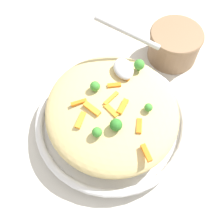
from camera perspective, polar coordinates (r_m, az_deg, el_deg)
The scene contains 20 objects.
ground_plane at distance 0.61m, azimuth -0.00°, elevation -2.86°, with size 2.40×2.40×0.00m, color beige.
serving_bowl at distance 0.59m, azimuth -0.00°, elevation -1.97°, with size 0.33×0.33×0.04m.
pasta_mound at distance 0.55m, azimuth -0.00°, elevation 0.33°, with size 0.29×0.27×0.07m, color #D1BA7A.
carrot_piece_0 at distance 0.52m, azimuth -7.01°, elevation 1.99°, with size 0.03×0.01×0.01m, color orange.
carrot_piece_1 at distance 0.51m, azimuth -0.18°, elevation 0.35°, with size 0.03×0.01×0.01m, color orange.
carrot_piece_2 at distance 0.51m, azimuth -4.25°, elevation 0.68°, with size 0.04×0.01×0.01m, color orange.
carrot_piece_3 at distance 0.48m, azimuth 7.27°, elevation -8.56°, with size 0.03×0.01×0.01m, color orange.
carrot_piece_4 at distance 0.51m, azimuth 2.28°, elevation 1.17°, with size 0.03×0.01×0.01m, color orange.
carrot_piece_5 at distance 0.56m, azimuth 2.20°, elevation 7.63°, with size 0.03×0.01×0.01m, color orange.
carrot_piece_6 at distance 0.50m, azimuth 5.75°, elevation -2.94°, with size 0.03×0.01×0.01m, color orange.
carrot_piece_7 at distance 0.51m, azimuth -6.65°, elevation -1.73°, with size 0.03×0.01×0.01m, color orange.
carrot_piece_8 at distance 0.52m, azimuth -0.37°, elevation 2.81°, with size 0.04×0.01×0.01m, color orange.
carrot_piece_9 at distance 0.54m, azimuth 0.47°, elevation 5.65°, with size 0.03×0.01×0.01m, color orange.
broccoli_floret_0 at distance 0.53m, azimuth -3.60°, elevation 5.45°, with size 0.02×0.02×0.02m.
broccoli_floret_1 at distance 0.49m, azimuth 0.86°, elevation -2.74°, with size 0.02×0.02×0.03m.
broccoli_floret_2 at distance 0.51m, azimuth 7.72°, elevation 0.95°, with size 0.02×0.02×0.02m.
broccoli_floret_3 at distance 0.48m, azimuth -3.17°, elevation -4.29°, with size 0.02×0.02×0.02m.
broccoli_floret_4 at distance 0.57m, azimuth 5.77°, elevation 9.90°, with size 0.02×0.02×0.03m.
serving_spoon at distance 0.57m, azimuth 2.81°, elevation 11.73°, with size 0.13×0.13×0.08m.
companion_bowl at distance 0.71m, azimuth 13.07°, elevation 13.89°, with size 0.13×0.13×0.08m.
Camera 1 is at (0.26, -0.08, 0.55)m, focal length 43.26 mm.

